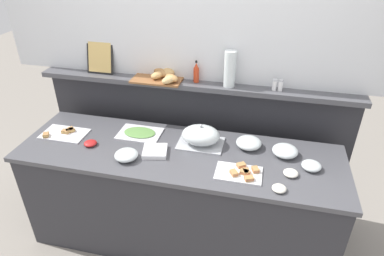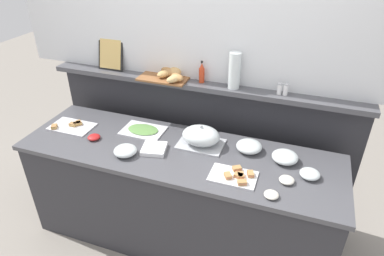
{
  "view_description": "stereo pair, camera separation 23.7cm",
  "coord_description": "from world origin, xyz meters",
  "px_view_note": "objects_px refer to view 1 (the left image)",
  "views": [
    {
      "loc": [
        0.56,
        -1.95,
        2.29
      ],
      "look_at": [
        0.08,
        0.1,
        1.04
      ],
      "focal_mm": 31.6,
      "sensor_mm": 36.0,
      "label": 1
    },
    {
      "loc": [
        0.79,
        -1.89,
        2.29
      ],
      "look_at": [
        0.08,
        0.1,
        1.04
      ],
      "focal_mm": 31.6,
      "sensor_mm": 36.0,
      "label": 2
    }
  ],
  "objects_px": {
    "cold_cuts_platter": "(140,133)",
    "glass_bowl_large": "(126,155)",
    "salt_shaker": "(275,85)",
    "sandwich_platter_front": "(241,173)",
    "condiment_bowl_cream": "(291,173)",
    "glass_bowl_medium": "(285,151)",
    "glass_bowl_extra": "(249,143)",
    "water_carafe": "(230,69)",
    "framed_picture": "(100,57)",
    "sandwich_platter_rear": "(64,133)",
    "condiment_bowl_teal": "(90,143)",
    "hot_sauce_bottle": "(196,73)",
    "pepper_shaker": "(281,85)",
    "glass_bowl_small": "(311,166)",
    "serving_cloche": "(201,136)",
    "napkin_stack": "(155,151)",
    "bread_basket": "(163,76)",
    "condiment_bowl_dark": "(279,188)"
  },
  "relations": [
    {
      "from": "water_carafe",
      "to": "framed_picture",
      "type": "bearing_deg",
      "value": 177.97
    },
    {
      "from": "hot_sauce_bottle",
      "to": "framed_picture",
      "type": "xyz_separation_m",
      "value": [
        -0.82,
        0.02,
        0.06
      ]
    },
    {
      "from": "napkin_stack",
      "to": "glass_bowl_small",
      "type": "bearing_deg",
      "value": 3.36
    },
    {
      "from": "salt_shaker",
      "to": "pepper_shaker",
      "type": "xyz_separation_m",
      "value": [
        0.04,
        0.0,
        0.0
      ]
    },
    {
      "from": "cold_cuts_platter",
      "to": "glass_bowl_medium",
      "type": "height_order",
      "value": "glass_bowl_medium"
    },
    {
      "from": "cold_cuts_platter",
      "to": "salt_shaker",
      "type": "xyz_separation_m",
      "value": [
        0.99,
        0.3,
        0.38
      ]
    },
    {
      "from": "sandwich_platter_rear",
      "to": "salt_shaker",
      "type": "relative_size",
      "value": 4.01
    },
    {
      "from": "cold_cuts_platter",
      "to": "napkin_stack",
      "type": "height_order",
      "value": "napkin_stack"
    },
    {
      "from": "serving_cloche",
      "to": "glass_bowl_extra",
      "type": "xyz_separation_m",
      "value": [
        0.35,
        0.04,
        -0.04
      ]
    },
    {
      "from": "framed_picture",
      "to": "condiment_bowl_teal",
      "type": "bearing_deg",
      "value": -76.76
    },
    {
      "from": "glass_bowl_medium",
      "to": "condiment_bowl_teal",
      "type": "xyz_separation_m",
      "value": [
        -1.42,
        -0.2,
        -0.02
      ]
    },
    {
      "from": "condiment_bowl_cream",
      "to": "condiment_bowl_teal",
      "type": "relative_size",
      "value": 1.02
    },
    {
      "from": "pepper_shaker",
      "to": "water_carafe",
      "type": "relative_size",
      "value": 0.31
    },
    {
      "from": "glass_bowl_small",
      "to": "salt_shaker",
      "type": "xyz_separation_m",
      "value": [
        -0.3,
        0.46,
        0.37
      ]
    },
    {
      "from": "napkin_stack",
      "to": "sandwich_platter_rear",
      "type": "bearing_deg",
      "value": 173.86
    },
    {
      "from": "cold_cuts_platter",
      "to": "glass_bowl_large",
      "type": "xyz_separation_m",
      "value": [
        0.03,
        -0.33,
        0.02
      ]
    },
    {
      "from": "condiment_bowl_teal",
      "to": "bread_basket",
      "type": "height_order",
      "value": "bread_basket"
    },
    {
      "from": "condiment_bowl_teal",
      "to": "hot_sauce_bottle",
      "type": "relative_size",
      "value": 0.55
    },
    {
      "from": "condiment_bowl_cream",
      "to": "cold_cuts_platter",
      "type": "bearing_deg",
      "value": 167.33
    },
    {
      "from": "glass_bowl_medium",
      "to": "glass_bowl_extra",
      "type": "distance_m",
      "value": 0.26
    },
    {
      "from": "cold_cuts_platter",
      "to": "glass_bowl_small",
      "type": "relative_size",
      "value": 2.55
    },
    {
      "from": "salt_shaker",
      "to": "glass_bowl_large",
      "type": "bearing_deg",
      "value": -146.65
    },
    {
      "from": "glass_bowl_large",
      "to": "bread_basket",
      "type": "distance_m",
      "value": 0.73
    },
    {
      "from": "glass_bowl_medium",
      "to": "napkin_stack",
      "type": "xyz_separation_m",
      "value": [
        -0.91,
        -0.19,
        -0.02
      ]
    },
    {
      "from": "glass_bowl_small",
      "to": "water_carafe",
      "type": "height_order",
      "value": "water_carafe"
    },
    {
      "from": "condiment_bowl_cream",
      "to": "glass_bowl_large",
      "type": "bearing_deg",
      "value": -176.19
    },
    {
      "from": "serving_cloche",
      "to": "glass_bowl_medium",
      "type": "height_order",
      "value": "serving_cloche"
    },
    {
      "from": "sandwich_platter_rear",
      "to": "bread_basket",
      "type": "height_order",
      "value": "bread_basket"
    },
    {
      "from": "glass_bowl_large",
      "to": "glass_bowl_extra",
      "type": "bearing_deg",
      "value": 22.81
    },
    {
      "from": "sandwich_platter_rear",
      "to": "salt_shaker",
      "type": "height_order",
      "value": "salt_shaker"
    },
    {
      "from": "salt_shaker",
      "to": "water_carafe",
      "type": "height_order",
      "value": "water_carafe"
    },
    {
      "from": "glass_bowl_large",
      "to": "glass_bowl_extra",
      "type": "xyz_separation_m",
      "value": [
        0.82,
        0.35,
        0.0
      ]
    },
    {
      "from": "serving_cloche",
      "to": "glass_bowl_small",
      "type": "bearing_deg",
      "value": -9.09
    },
    {
      "from": "pepper_shaker",
      "to": "framed_picture",
      "type": "height_order",
      "value": "framed_picture"
    },
    {
      "from": "glass_bowl_medium",
      "to": "condiment_bowl_dark",
      "type": "relative_size",
      "value": 2.02
    },
    {
      "from": "glass_bowl_medium",
      "to": "hot_sauce_bottle",
      "type": "relative_size",
      "value": 1.04
    },
    {
      "from": "sandwich_platter_front",
      "to": "glass_bowl_large",
      "type": "distance_m",
      "value": 0.8
    },
    {
      "from": "glass_bowl_extra",
      "to": "framed_picture",
      "type": "xyz_separation_m",
      "value": [
        -1.29,
        0.32,
        0.45
      ]
    },
    {
      "from": "salt_shaker",
      "to": "water_carafe",
      "type": "xyz_separation_m",
      "value": [
        -0.34,
        0.0,
        0.1
      ]
    },
    {
      "from": "cold_cuts_platter",
      "to": "condiment_bowl_teal",
      "type": "bearing_deg",
      "value": -142.51
    },
    {
      "from": "napkin_stack",
      "to": "salt_shaker",
      "type": "distance_m",
      "value": 1.02
    },
    {
      "from": "glass_bowl_medium",
      "to": "pepper_shaker",
      "type": "bearing_deg",
      "value": 103.72
    },
    {
      "from": "glass_bowl_medium",
      "to": "hot_sauce_bottle",
      "type": "height_order",
      "value": "hot_sauce_bottle"
    },
    {
      "from": "condiment_bowl_teal",
      "to": "salt_shaker",
      "type": "distance_m",
      "value": 1.45
    },
    {
      "from": "glass_bowl_medium",
      "to": "glass_bowl_extra",
      "type": "xyz_separation_m",
      "value": [
        -0.26,
        0.05,
        0.0
      ]
    },
    {
      "from": "cold_cuts_platter",
      "to": "glass_bowl_extra",
      "type": "height_order",
      "value": "glass_bowl_extra"
    },
    {
      "from": "hot_sauce_bottle",
      "to": "bread_basket",
      "type": "xyz_separation_m",
      "value": [
        -0.27,
        -0.02,
        -0.04
      ]
    },
    {
      "from": "sandwich_platter_front",
      "to": "condiment_bowl_cream",
      "type": "height_order",
      "value": "sandwich_platter_front"
    },
    {
      "from": "serving_cloche",
      "to": "salt_shaker",
      "type": "height_order",
      "value": "salt_shaker"
    },
    {
      "from": "glass_bowl_extra",
      "to": "serving_cloche",
      "type": "bearing_deg",
      "value": -172.88
    }
  ]
}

